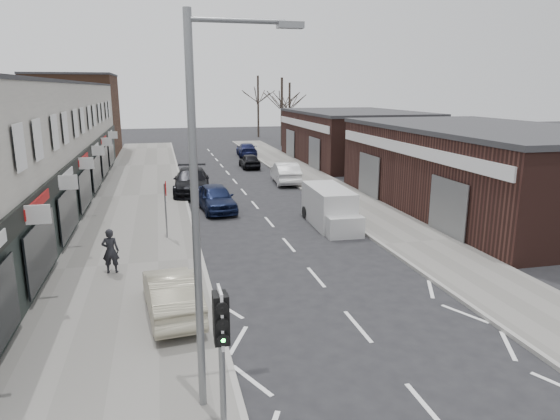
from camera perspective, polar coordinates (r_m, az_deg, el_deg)
ground at (r=13.44m, az=12.23°, el=-16.61°), size 160.00×160.00×0.00m
pavement_left at (r=33.07m, az=-15.79°, el=1.57°), size 5.50×64.00×0.12m
pavement_right at (r=34.84m, az=5.21°, el=2.63°), size 3.50×64.00×0.12m
shop_terrace_left at (r=31.13m, az=-28.93°, el=6.17°), size 8.00×41.00×7.10m
brick_block_far at (r=56.03m, az=-22.30°, el=9.92°), size 8.00×10.00×8.00m
right_unit_near at (r=30.50m, az=22.41°, el=4.25°), size 10.00×18.00×4.50m
right_unit_far at (r=48.01m, az=8.36°, el=8.22°), size 10.00×16.00×4.50m
tree_far_a at (r=60.46m, az=0.21°, el=7.32°), size 3.60×3.60×8.00m
tree_far_b at (r=66.86m, az=1.08°, el=7.93°), size 3.60×3.60×7.50m
tree_far_c at (r=72.02m, az=-2.47°, el=8.33°), size 3.60×3.60×8.50m
traffic_light at (r=9.43m, az=-6.75°, el=-13.50°), size 0.28×0.60×3.10m
street_lamp at (r=9.82m, az=-8.70°, el=1.24°), size 2.23×0.22×8.00m
warning_sign at (r=22.81m, az=-12.93°, el=1.94°), size 0.12×0.80×2.70m
white_van at (r=25.13m, az=5.68°, el=0.26°), size 1.86×4.95×1.91m
sedan_on_pavement at (r=15.38m, az=-12.27°, el=-9.27°), size 1.83×4.20×1.34m
pedestrian at (r=19.26m, az=-18.81°, el=-4.45°), size 0.65×0.46×1.67m
parked_car_left_a at (r=28.26m, az=-7.33°, el=1.39°), size 2.17×4.53×1.49m
parked_car_left_b at (r=33.20m, az=-10.07°, el=3.25°), size 2.72×5.79×1.63m
parked_car_right_a at (r=36.37m, az=0.64°, el=4.28°), size 2.00×4.77×1.53m
parked_car_right_b at (r=43.51m, az=-3.51°, el=5.64°), size 1.54×3.75×1.27m
parked_car_right_c at (r=51.47m, az=-3.84°, el=6.91°), size 2.16×4.67×1.32m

